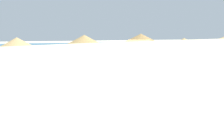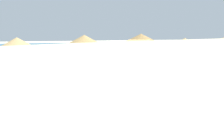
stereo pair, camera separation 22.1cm
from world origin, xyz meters
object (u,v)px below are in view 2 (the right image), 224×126
Objects in this scene: beach_umbrella_5 at (141,38)px; beach_umbrella_6 at (185,42)px; lounge_chair_2 at (36,83)px; beach_umbrella_4 at (84,40)px; beach_umbrella_3 at (17,43)px; cooler_box at (220,67)px.

beach_umbrella_5 reaches higher than beach_umbrella_6.
beach_umbrella_5 reaches higher than lounge_chair_2.
beach_umbrella_5 is (3.56, -0.37, 0.12)m from beach_umbrella_4.
beach_umbrella_4 is 0.98× the size of beach_umbrella_5.
beach_umbrella_3 is 7.28m from beach_umbrella_5.
beach_umbrella_6 is (3.73, 0.49, -0.35)m from beach_umbrella_5.
lounge_chair_2 is at bearing -171.57° from beach_umbrella_6.
beach_umbrella_3 is at bearing -179.16° from beach_umbrella_6.
beach_umbrella_5 is 3.77m from beach_umbrella_6.
lounge_chair_2 is at bearing -154.43° from beach_umbrella_4.
beach_umbrella_3 reaches higher than beach_umbrella_6.
cooler_box is at bearing 3.76° from beach_umbrella_3.
beach_umbrella_5 is 8.38m from cooler_box.
beach_umbrella_4 is at bearing 0.52° from beach_umbrella_3.
beach_umbrella_4 is at bearing -179.00° from beach_umbrella_6.
beach_umbrella_5 is at bearing -172.46° from beach_umbrella_6.
lounge_chair_2 is (-2.88, -1.38, -2.09)m from beach_umbrella_4.
beach_umbrella_4 is at bearing -175.20° from cooler_box.
lounge_chair_2 is (-10.17, -1.51, -1.86)m from beach_umbrella_6.
beach_umbrella_3 is 15.38m from cooler_box.
cooler_box is at bearing 11.28° from beach_umbrella_6.
beach_umbrella_5 is 1.12× the size of beach_umbrella_6.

